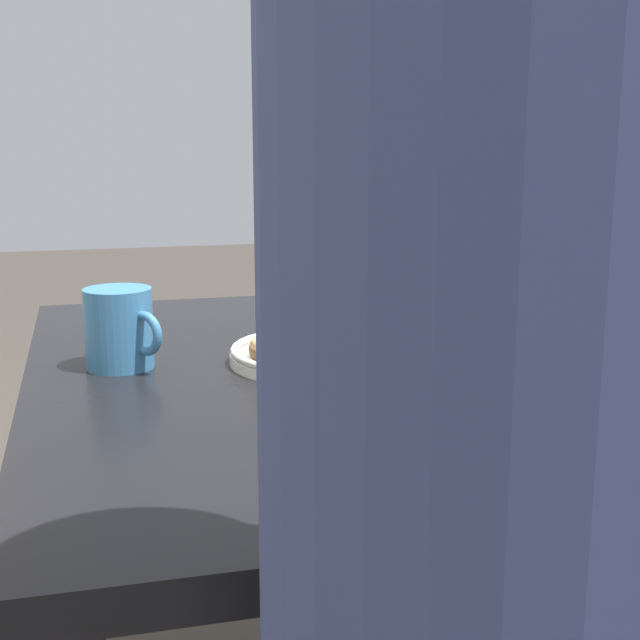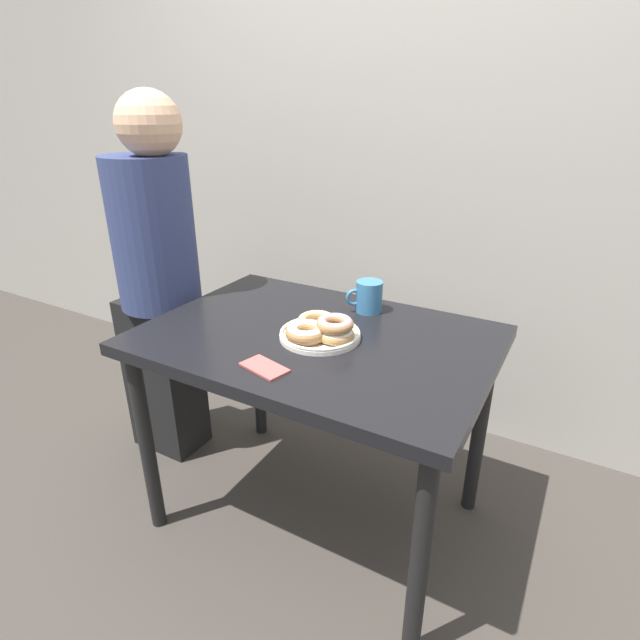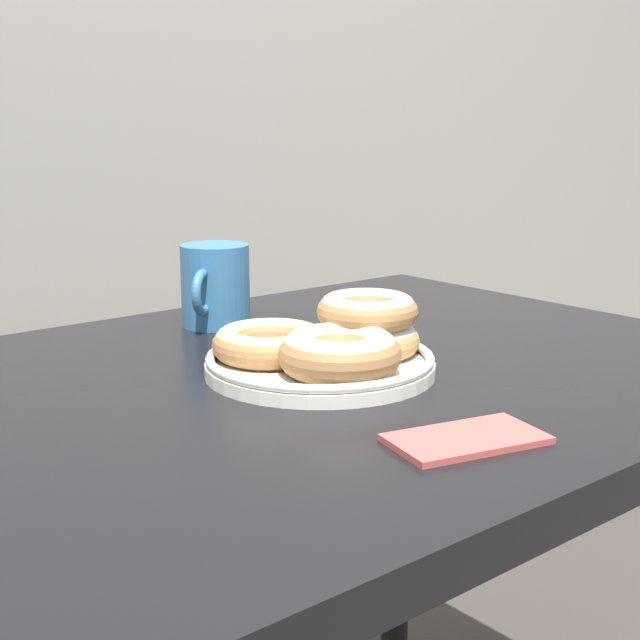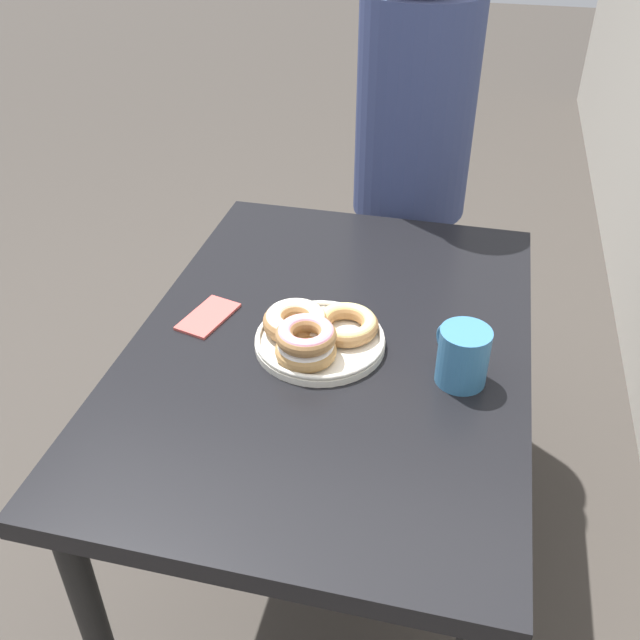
{
  "view_description": "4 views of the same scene",
  "coord_description": "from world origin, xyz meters",
  "views": [
    {
      "loc": [
        -1.13,
        0.57,
        1.06
      ],
      "look_at": [
        0.02,
        0.26,
        0.8
      ],
      "focal_mm": 50.0,
      "sensor_mm": 36.0,
      "label": 1
    },
    {
      "loc": [
        0.7,
        -0.94,
        1.41
      ],
      "look_at": [
        0.02,
        0.26,
        0.8
      ],
      "focal_mm": 28.0,
      "sensor_mm": 36.0,
      "label": 2
    },
    {
      "loc": [
        -0.57,
        -0.45,
        1.01
      ],
      "look_at": [
        0.02,
        0.26,
        0.8
      ],
      "focal_mm": 50.0,
      "sensor_mm": 36.0,
      "label": 3
    },
    {
      "loc": [
        1.08,
        0.52,
        1.57
      ],
      "look_at": [
        0.02,
        0.26,
        0.8
      ],
      "focal_mm": 40.0,
      "sensor_mm": 36.0,
      "label": 4
    }
  ],
  "objects": [
    {
      "name": "donut_plate",
      "position": [
        0.03,
        0.26,
        0.77
      ],
      "size": [
        0.26,
        0.25,
        0.08
      ],
      "color": "silver",
      "rests_on": "dining_table"
    },
    {
      "name": "napkin",
      "position": [
        -0.01,
        0.02,
        0.74
      ],
      "size": [
        0.15,
        0.1,
        0.01
      ],
      "color": "#BC4C47",
      "rests_on": "dining_table"
    },
    {
      "name": "dining_table",
      "position": [
        0.0,
        0.28,
        0.65
      ],
      "size": [
        1.08,
        0.76,
        0.74
      ],
      "color": "black",
      "rests_on": "ground_plane"
    },
    {
      "name": "coffee_mug",
      "position": [
        0.06,
        0.53,
        0.79
      ],
      "size": [
        0.11,
        0.1,
        0.11
      ],
      "color": "teal",
      "rests_on": "dining_table"
    }
  ]
}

